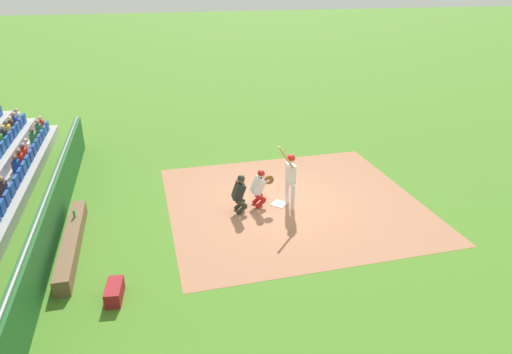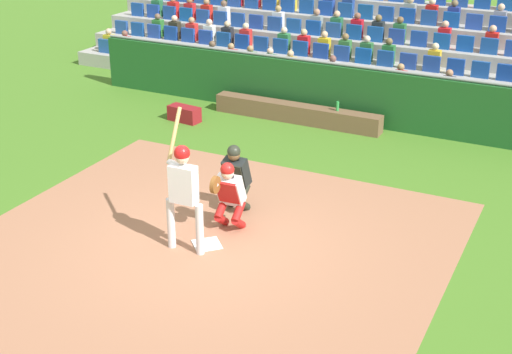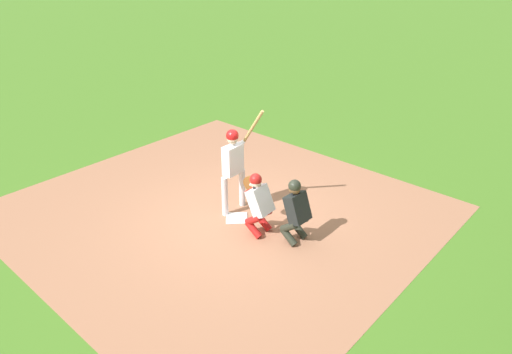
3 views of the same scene
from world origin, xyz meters
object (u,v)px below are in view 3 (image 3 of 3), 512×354
batter_at_plate (234,161)px  home_plate_umpire (296,209)px  catcher_crouching (258,200)px  home_plate_marker (237,218)px

batter_at_plate → home_plate_umpire: 1.71m
home_plate_umpire → catcher_crouching: bearing=109.9°
home_plate_marker → batter_at_plate: size_ratio=0.19×
batter_at_plate → catcher_crouching: (-0.29, -0.94, -0.43)m
catcher_crouching → home_plate_umpire: size_ratio=0.99×
batter_at_plate → catcher_crouching: 1.07m
catcher_crouching → batter_at_plate: bearing=72.9°
catcher_crouching → home_plate_umpire: (0.26, -0.71, -0.01)m
batter_at_plate → catcher_crouching: size_ratio=1.76×
home_plate_marker → home_plate_umpire: (0.20, -1.37, 0.69)m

